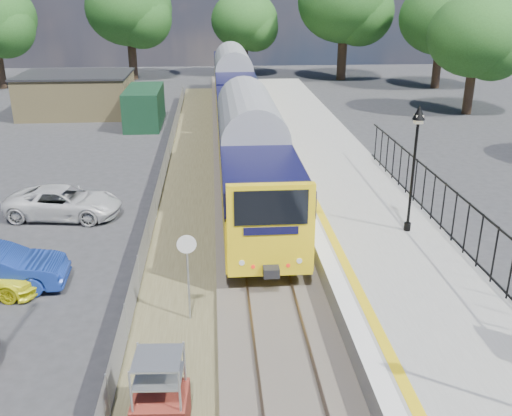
{
  "coord_description": "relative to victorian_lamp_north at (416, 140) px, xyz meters",
  "views": [
    {
      "loc": [
        -1.65,
        -12.65,
        9.2
      ],
      "look_at": [
        -0.25,
        5.83,
        2.0
      ],
      "focal_mm": 40.0,
      "sensor_mm": 36.0,
      "label": 1
    }
  ],
  "objects": [
    {
      "name": "ground",
      "position": [
        -5.3,
        -6.0,
        -4.3
      ],
      "size": [
        120.0,
        120.0,
        0.0
      ],
      "primitive_type": "plane",
      "color": "#2D2D30",
      "rests_on": "ground"
    },
    {
      "name": "track_bed",
      "position": [
        -5.77,
        3.67,
        -4.21
      ],
      "size": [
        5.9,
        80.0,
        0.29
      ],
      "color": "#473F38",
      "rests_on": "ground"
    },
    {
      "name": "platform",
      "position": [
        -1.1,
        2.0,
        -3.85
      ],
      "size": [
        5.0,
        70.0,
        0.9
      ],
      "primitive_type": "cube",
      "color": "gray",
      "rests_on": "ground"
    },
    {
      "name": "platform_edge",
      "position": [
        -3.16,
        2.0,
        -3.39
      ],
      "size": [
        0.9,
        70.0,
        0.01
      ],
      "color": "silver",
      "rests_on": "platform"
    },
    {
      "name": "victorian_lamp_north",
      "position": [
        0.0,
        0.0,
        0.0
      ],
      "size": [
        0.44,
        0.44,
        4.6
      ],
      "color": "black",
      "rests_on": "platform"
    },
    {
      "name": "palisade_fence",
      "position": [
        1.25,
        -3.76,
        -2.46
      ],
      "size": [
        0.12,
        26.0,
        2.0
      ],
      "color": "black",
      "rests_on": "platform"
    },
    {
      "name": "wire_fence",
      "position": [
        -9.5,
        6.0,
        -3.7
      ],
      "size": [
        0.06,
        52.0,
        1.2
      ],
      "color": "#999EA3",
      "rests_on": "ground"
    },
    {
      "name": "outbuilding",
      "position": [
        -16.21,
        25.21,
        -2.78
      ],
      "size": [
        10.8,
        10.1,
        3.12
      ],
      "color": "tan",
      "rests_on": "ground"
    },
    {
      "name": "tree_line",
      "position": [
        -3.9,
        36.0,
        2.31
      ],
      "size": [
        56.8,
        43.8,
        11.88
      ],
      "color": "#332319",
      "rests_on": "ground"
    },
    {
      "name": "train",
      "position": [
        -5.3,
        17.65,
        -1.96
      ],
      "size": [
        2.82,
        40.83,
        3.51
      ],
      "color": "yellow",
      "rests_on": "ground"
    },
    {
      "name": "brick_plinth",
      "position": [
        -8.28,
        -8.45,
        -3.37
      ],
      "size": [
        1.26,
        1.26,
        1.92
      ],
      "rotation": [
        0.0,
        0.0,
        -0.06
      ],
      "color": "maroon",
      "rests_on": "ground"
    },
    {
      "name": "speed_sign",
      "position": [
        -7.8,
        -4.05,
        -2.42
      ],
      "size": [
        0.56,
        0.11,
        2.77
      ],
      "rotation": [
        0.0,
        0.0,
        0.06
      ],
      "color": "#999EA3",
      "rests_on": "ground"
    },
    {
      "name": "car_white",
      "position": [
        -13.38,
        4.53,
        -3.63
      ],
      "size": [
        5.04,
        2.86,
        1.33
      ],
      "primitive_type": "imported",
      "rotation": [
        0.0,
        0.0,
        1.43
      ],
      "color": "silver",
      "rests_on": "ground"
    }
  ]
}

